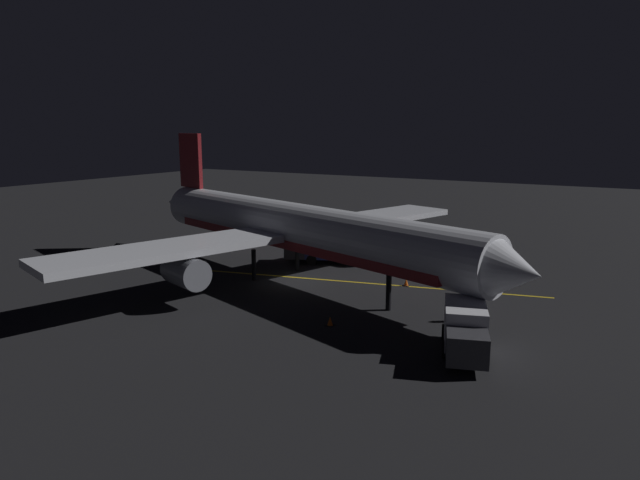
{
  "coord_description": "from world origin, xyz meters",
  "views": [
    {
      "loc": [
        35.06,
        22.64,
        11.62
      ],
      "look_at": [
        0.0,
        2.0,
        3.5
      ],
      "focal_mm": 31.38,
      "sensor_mm": 36.0,
      "label": 1
    }
  ],
  "objects_px": {
    "baggage_truck": "(465,331)",
    "ground_crew_worker": "(466,307)",
    "catering_truck": "(321,249)",
    "traffic_cone_near_left": "(330,322)",
    "airliner": "(292,229)",
    "traffic_cone_near_right": "(406,283)"
  },
  "relations": [
    {
      "from": "traffic_cone_near_left",
      "to": "traffic_cone_near_right",
      "type": "relative_size",
      "value": 1.0
    },
    {
      "from": "baggage_truck",
      "to": "catering_truck",
      "type": "distance_m",
      "value": 21.77
    },
    {
      "from": "ground_crew_worker",
      "to": "airliner",
      "type": "bearing_deg",
      "value": -100.03
    },
    {
      "from": "baggage_truck",
      "to": "ground_crew_worker",
      "type": "xyz_separation_m",
      "value": [
        -5.06,
        -1.42,
        -0.4
      ]
    },
    {
      "from": "airliner",
      "to": "traffic_cone_near_right",
      "type": "xyz_separation_m",
      "value": [
        -3.01,
        8.25,
        -3.82
      ]
    },
    {
      "from": "traffic_cone_near_left",
      "to": "traffic_cone_near_right",
      "type": "bearing_deg",
      "value": 176.27
    },
    {
      "from": "airliner",
      "to": "catering_truck",
      "type": "height_order",
      "value": "airliner"
    },
    {
      "from": "baggage_truck",
      "to": "traffic_cone_near_left",
      "type": "bearing_deg",
      "value": -91.18
    },
    {
      "from": "catering_truck",
      "to": "traffic_cone_near_left",
      "type": "distance_m",
      "value": 16.19
    },
    {
      "from": "catering_truck",
      "to": "ground_crew_worker",
      "type": "height_order",
      "value": "catering_truck"
    },
    {
      "from": "catering_truck",
      "to": "traffic_cone_near_right",
      "type": "bearing_deg",
      "value": 70.85
    },
    {
      "from": "baggage_truck",
      "to": "traffic_cone_near_left",
      "type": "xyz_separation_m",
      "value": [
        -0.17,
        -8.19,
        -1.03
      ]
    },
    {
      "from": "catering_truck",
      "to": "ground_crew_worker",
      "type": "distance_m",
      "value": 17.71
    },
    {
      "from": "airliner",
      "to": "catering_truck",
      "type": "distance_m",
      "value": 6.93
    },
    {
      "from": "traffic_cone_near_left",
      "to": "ground_crew_worker",
      "type": "bearing_deg",
      "value": 125.86
    },
    {
      "from": "airliner",
      "to": "ground_crew_worker",
      "type": "distance_m",
      "value": 14.91
    },
    {
      "from": "baggage_truck",
      "to": "traffic_cone_near_right",
      "type": "relative_size",
      "value": 10.63
    },
    {
      "from": "catering_truck",
      "to": "traffic_cone_near_left",
      "type": "height_order",
      "value": "catering_truck"
    },
    {
      "from": "baggage_truck",
      "to": "traffic_cone_near_right",
      "type": "bearing_deg",
      "value": -144.7
    },
    {
      "from": "airliner",
      "to": "baggage_truck",
      "type": "distance_m",
      "value": 17.72
    },
    {
      "from": "baggage_truck",
      "to": "traffic_cone_near_right",
      "type": "height_order",
      "value": "baggage_truck"
    },
    {
      "from": "baggage_truck",
      "to": "traffic_cone_near_right",
      "type": "distance_m",
      "value": 13.04
    }
  ]
}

